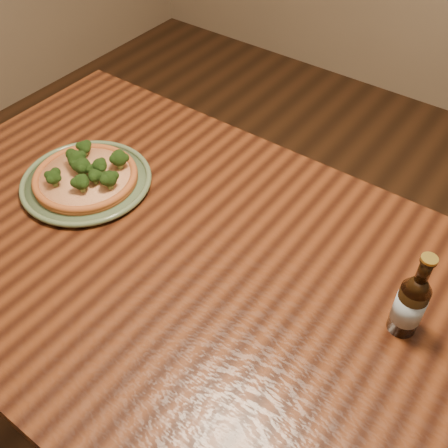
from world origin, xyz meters
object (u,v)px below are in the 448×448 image
Objects in this scene: table at (214,299)px; pizza at (86,176)px; beer_bottle at (410,304)px; plate at (86,181)px.

pizza is at bearing 174.49° from table.
plate is at bearing -177.60° from beer_bottle.
pizza reaches higher than table.
beer_bottle is (0.78, 0.06, 0.06)m from plate.
beer_bottle reaches higher than plate.
table is 5.05× the size of plate.
plate is (-0.42, 0.04, 0.10)m from table.
pizza is (-0.41, 0.04, 0.12)m from table.
pizza is 0.78m from beer_bottle.
plate is at bearing -151.01° from pizza.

